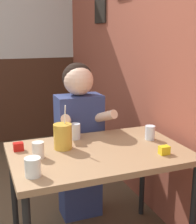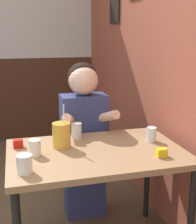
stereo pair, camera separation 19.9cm
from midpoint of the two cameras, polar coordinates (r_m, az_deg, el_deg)
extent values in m
cube|color=#9E4C38|center=(3.05, 7.73, 12.83)|extent=(0.06, 4.76, 2.70)
cube|color=black|center=(3.37, 4.83, 18.09)|extent=(0.02, 0.28, 0.26)
cube|color=#93704C|center=(1.91, 2.66, -7.57)|extent=(1.06, 0.70, 0.04)
cylinder|color=black|center=(2.03, 19.47, -18.50)|extent=(0.04, 0.04, 0.69)
cylinder|color=black|center=(2.27, -12.24, -14.30)|extent=(0.04, 0.04, 0.69)
cylinder|color=black|center=(2.50, 11.27, -11.50)|extent=(0.04, 0.04, 0.69)
cube|color=navy|center=(2.55, -0.21, -13.42)|extent=(0.31, 0.20, 0.47)
cube|color=navy|center=(2.37, -0.22, -2.93)|extent=(0.34, 0.20, 0.51)
sphere|color=black|center=(2.31, -0.40, 6.31)|extent=(0.22, 0.22, 0.22)
sphere|color=beige|center=(2.29, -0.23, 5.81)|extent=(0.22, 0.22, 0.22)
cylinder|color=beige|center=(2.17, -2.73, -1.43)|extent=(0.14, 0.27, 0.15)
cylinder|color=beige|center=(2.25, 4.06, -0.94)|extent=(0.14, 0.27, 0.15)
cylinder|color=gold|center=(1.94, -3.79, -4.31)|extent=(0.11, 0.11, 0.16)
cylinder|color=white|center=(1.90, -3.35, -0.61)|extent=(0.01, 0.04, 0.14)
cylinder|color=silver|center=(2.09, 12.45, -4.06)|extent=(0.07, 0.07, 0.09)
cylinder|color=silver|center=(1.62, -9.88, -9.44)|extent=(0.08, 0.08, 0.10)
cylinder|color=silver|center=(1.83, -8.42, -6.54)|extent=(0.07, 0.07, 0.10)
cylinder|color=silver|center=(2.10, -1.28, -3.46)|extent=(0.07, 0.07, 0.11)
cube|color=#B7140F|center=(1.98, -11.62, -5.78)|extent=(0.06, 0.04, 0.05)
cube|color=yellow|center=(1.86, 14.58, -7.26)|extent=(0.06, 0.04, 0.05)
camera|label=1|loc=(0.10, -87.14, 0.72)|focal=50.00mm
camera|label=2|loc=(0.10, 92.86, -0.72)|focal=50.00mm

